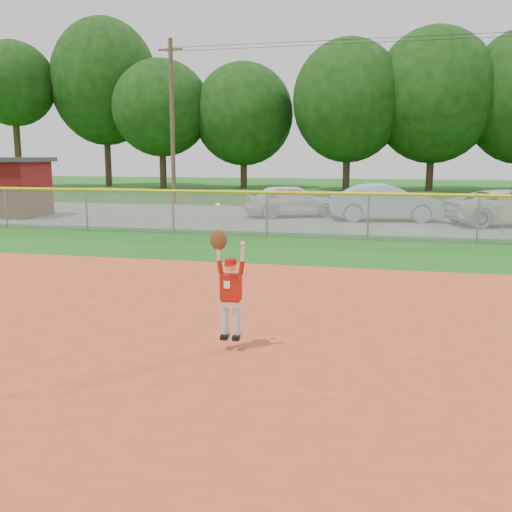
{
  "coord_description": "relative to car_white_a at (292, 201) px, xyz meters",
  "views": [
    {
      "loc": [
        4.01,
        -8.58,
        2.7
      ],
      "look_at": [
        1.93,
        0.26,
        1.1
      ],
      "focal_mm": 40.0,
      "sensor_mm": 36.0,
      "label": 1
    }
  ],
  "objects": [
    {
      "name": "utility_shed",
      "position": [
        -12.38,
        -2.69,
        0.59
      ],
      "size": [
        3.55,
        2.79,
        2.63
      ],
      "color": "#530D0B",
      "rests_on": "ground"
    },
    {
      "name": "tree_line",
      "position": [
        1.18,
        21.63,
        6.78
      ],
      "size": [
        62.37,
        13.0,
        14.43
      ],
      "color": "#422D1C",
      "rests_on": "ground"
    },
    {
      "name": "outfield_fence",
      "position": [
        0.22,
        -6.28,
        0.13
      ],
      "size": [
        40.06,
        0.1,
        1.55
      ],
      "color": "gray",
      "rests_on": "ground"
    },
    {
      "name": "car_blue",
      "position": [
        4.06,
        -0.64,
        0.04
      ],
      "size": [
        4.77,
        2.18,
        1.52
      ],
      "primitive_type": "imported",
      "rotation": [
        0.0,
        0.0,
        1.7
      ],
      "color": "#90BBD6",
      "rests_on": "parking_strip"
    },
    {
      "name": "car_white_a",
      "position": [
        0.0,
        0.0,
        0.0
      ],
      "size": [
        4.54,
        3.24,
        1.44
      ],
      "primitive_type": "imported",
      "rotation": [
        0.0,
        0.0,
        1.98
      ],
      "color": "white",
      "rests_on": "parking_strip"
    },
    {
      "name": "power_lines",
      "position": [
        1.22,
        5.72,
        3.93
      ],
      "size": [
        19.4,
        0.24,
        9.0
      ],
      "color": "#4C3823",
      "rests_on": "ground"
    },
    {
      "name": "ballplayer",
      "position": [
        2.12,
        -17.52,
        0.2
      ],
      "size": [
        0.5,
        0.22,
        1.88
      ],
      "color": "silver",
      "rests_on": "ground"
    },
    {
      "name": "clay_infield",
      "position": [
        0.22,
        -19.28,
        -0.73
      ],
      "size": [
        24.0,
        16.0,
        0.04
      ],
      "primitive_type": "cube",
      "color": "#BA4221",
      "rests_on": "ground"
    },
    {
      "name": "parking_strip",
      "position": [
        0.22,
        -0.28,
        -0.73
      ],
      "size": [
        44.0,
        10.0,
        0.03
      ],
      "primitive_type": "cube",
      "color": "gray",
      "rests_on": "ground"
    },
    {
      "name": "car_white_b",
      "position": [
        8.8,
        -1.15,
        -0.03
      ],
      "size": [
        5.41,
        3.72,
        1.37
      ],
      "primitive_type": "imported",
      "rotation": [
        0.0,
        0.0,
        1.89
      ],
      "color": "silver",
      "rests_on": "parking_strip"
    },
    {
      "name": "ground",
      "position": [
        0.22,
        -16.28,
        -0.75
      ],
      "size": [
        120.0,
        120.0,
        0.0
      ],
      "primitive_type": "plane",
      "color": "#185413",
      "rests_on": "ground"
    }
  ]
}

